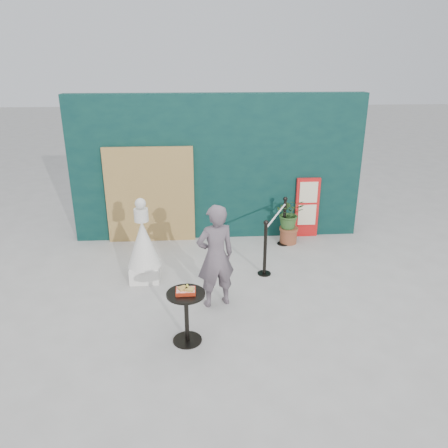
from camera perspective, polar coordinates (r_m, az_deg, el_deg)
ground at (r=6.80m, az=0.71°, el=-11.56°), size 60.00×60.00×0.00m
back_wall at (r=9.13m, az=-0.85°, el=7.33°), size 6.00×0.30×3.00m
bamboo_fence at (r=9.10m, az=-9.62°, el=3.71°), size 1.80×0.08×2.00m
woman at (r=6.65m, az=-1.11°, el=-4.24°), size 0.70×0.56×1.65m
menu_board at (r=9.48m, az=10.80°, el=2.11°), size 0.50×0.07×1.30m
statue at (r=7.60m, az=-10.47°, el=-3.03°), size 0.58×0.58×1.49m
cafe_table at (r=5.97m, az=-4.94°, el=-11.06°), size 0.52×0.52×0.75m
food_basket at (r=5.83m, az=-5.01°, el=-8.64°), size 0.26×0.19×0.11m
planter at (r=9.08m, az=8.54°, el=0.87°), size 0.58×0.50×0.98m
stanchion_barrier at (r=8.37m, az=6.72°, el=-1.36°), size 0.84×1.54×1.03m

